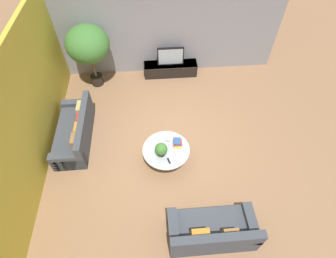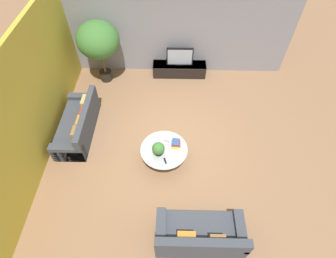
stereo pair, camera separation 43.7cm
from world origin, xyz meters
name	(u,v)px [view 1 (the left image)]	position (x,y,z in m)	size (l,w,h in m)	color
ground_plane	(171,143)	(0.00, 0.00, 0.00)	(24.00, 24.00, 0.00)	#8C6647
back_wall_stone	(163,29)	(0.00, 3.26, 1.50)	(7.40, 0.12, 3.00)	gray
side_wall_left	(29,106)	(-3.26, 0.20, 1.50)	(0.12, 7.40, 3.00)	gold
media_console	(170,69)	(0.22, 2.94, 0.22)	(1.79, 0.50, 0.42)	black
television	(171,56)	(0.22, 2.94, 0.72)	(0.85, 0.13, 0.61)	black
coffee_table	(166,152)	(-0.18, -0.51, 0.31)	(1.18, 1.18, 0.43)	#756656
couch_by_wall	(76,132)	(-2.56, 0.36, 0.29)	(0.84, 2.03, 0.84)	#3D424C
couch_near_entry	(212,231)	(0.61, -2.52, 0.28)	(1.79, 0.84, 0.84)	#3D424C
potted_palm_tall	(88,45)	(-2.22, 2.64, 1.45)	(1.27, 1.27, 2.02)	black
potted_plant_tabletop	(161,149)	(-0.31, -0.64, 0.64)	(0.31, 0.31, 0.38)	black
book_stack	(177,142)	(0.11, -0.35, 0.48)	(0.23, 0.33, 0.10)	gold
remote_black	(169,161)	(-0.14, -0.85, 0.44)	(0.04, 0.16, 0.02)	black
remote_silver	(168,141)	(-0.13, -0.25, 0.44)	(0.04, 0.16, 0.02)	gray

